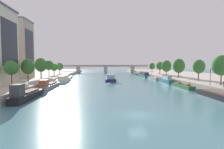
# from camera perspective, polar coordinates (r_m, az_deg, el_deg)

# --- Properties ---
(ground_plane) EXTENTS (400.00, 400.00, 0.00)m
(ground_plane) POSITION_cam_1_polar(r_m,az_deg,el_deg) (24.69, 8.43, -13.17)
(ground_plane) COLOR teal
(quay_left) EXTENTS (36.00, 170.00, 1.74)m
(quay_left) POSITION_cam_1_polar(r_m,az_deg,el_deg) (85.43, -27.92, -1.06)
(quay_left) COLOR #B7AD9E
(quay_left) RESTS_ON ground
(quay_right) EXTENTS (36.00, 170.00, 1.74)m
(quay_right) POSITION_cam_1_polar(r_m,az_deg,el_deg) (90.19, 25.41, -0.77)
(quay_right) COLOR #B7AD9E
(quay_right) RESTS_ON ground
(barge_midriver) EXTENTS (4.85, 21.65, 2.96)m
(barge_midriver) POSITION_cam_1_polar(r_m,az_deg,el_deg) (75.53, -0.64, -1.18)
(barge_midriver) COLOR #1E284C
(barge_midriver) RESTS_ON ground
(wake_behind_barge) EXTENTS (5.60, 5.98, 0.03)m
(wake_behind_barge) POSITION_cam_1_polar(r_m,az_deg,el_deg) (62.03, 0.47, -3.02)
(wake_behind_barge) COLOR silver
(wake_behind_barge) RESTS_ON ground
(moored_boat_left_second) EXTENTS (2.50, 12.35, 3.51)m
(moored_boat_left_second) POSITION_cam_1_polar(r_m,az_deg,el_deg) (37.89, -26.46, -6.02)
(moored_boat_left_second) COLOR black
(moored_boat_left_second) RESTS_ON ground
(moored_boat_left_midway) EXTENTS (2.77, 14.65, 2.95)m
(moored_boat_left_midway) POSITION_cam_1_polar(r_m,az_deg,el_deg) (52.72, -20.15, -3.44)
(moored_boat_left_midway) COLOR gray
(moored_boat_left_midway) RESTS_ON ground
(moored_boat_left_gap_after) EXTENTS (3.07, 16.37, 2.61)m
(moored_boat_left_gap_after) POSITION_cam_1_polar(r_m,az_deg,el_deg) (70.79, -15.59, -1.46)
(moored_boat_left_gap_after) COLOR silver
(moored_boat_left_gap_after) RESTS_ON ground
(moored_boat_left_downstream) EXTENTS (2.07, 10.14, 2.15)m
(moored_boat_left_downstream) POSITION_cam_1_polar(r_m,az_deg,el_deg) (86.46, -14.03, -0.91)
(moored_boat_left_downstream) COLOR #235633
(moored_boat_left_downstream) RESTS_ON ground
(moored_boat_right_second) EXTENTS (3.28, 14.80, 2.99)m
(moored_boat_right_second) POSITION_cam_1_polar(r_m,az_deg,el_deg) (40.51, 32.93, -5.85)
(moored_boat_right_second) COLOR black
(moored_boat_right_second) RESTS_ON ground
(moored_boat_right_midway) EXTENTS (2.39, 12.17, 2.12)m
(moored_boat_right_midway) POSITION_cam_1_polar(r_m,az_deg,el_deg) (55.45, 22.28, -3.51)
(moored_boat_right_midway) COLOR #235633
(moored_boat_right_midway) RESTS_ON ground
(moored_boat_right_gap_after) EXTENTS (1.91, 10.10, 2.86)m
(moored_boat_right_gap_after) POSITION_cam_1_polar(r_m,az_deg,el_deg) (67.37, 17.49, -1.66)
(moored_boat_right_gap_after) COLOR #23666B
(moored_boat_right_gap_after) RESTS_ON ground
(moored_boat_right_far) EXTENTS (2.36, 12.16, 2.19)m
(moored_boat_right_far) POSITION_cam_1_polar(r_m,az_deg,el_deg) (80.65, 13.61, -1.21)
(moored_boat_right_far) COLOR gray
(moored_boat_right_far) RESTS_ON ground
(moored_boat_right_near) EXTENTS (3.52, 15.51, 2.72)m
(moored_boat_right_near) POSITION_cam_1_polar(r_m,az_deg,el_deg) (95.47, 10.43, -0.11)
(moored_boat_right_near) COLOR #23666B
(moored_boat_right_near) RESTS_ON ground
(moored_boat_right_lone) EXTENTS (2.67, 14.57, 2.14)m
(moored_boat_right_lone) POSITION_cam_1_polar(r_m,az_deg,el_deg) (113.31, 8.11, 0.18)
(moored_boat_right_lone) COLOR black
(moored_boat_right_lone) RESTS_ON ground
(tree_left_nearest) EXTENTS (3.29, 3.29, 6.18)m
(tree_left_nearest) POSITION_cam_1_polar(r_m,az_deg,el_deg) (47.30, -30.36, 1.93)
(tree_left_nearest) COLOR brown
(tree_left_nearest) RESTS_ON quay_left
(tree_left_third) EXTENTS (3.77, 3.77, 6.78)m
(tree_left_third) POSITION_cam_1_polar(r_m,az_deg,el_deg) (56.71, -26.10, 2.35)
(tree_left_third) COLOR brown
(tree_left_third) RESTS_ON quay_left
(tree_left_past_mid) EXTENTS (4.23, 4.23, 7.51)m
(tree_left_past_mid) POSITION_cam_1_polar(r_m,az_deg,el_deg) (68.36, -22.48, 2.91)
(tree_left_past_mid) COLOR brown
(tree_left_past_mid) RESTS_ON quay_left
(tree_left_distant) EXTENTS (3.92, 3.92, 6.75)m
(tree_left_distant) POSITION_cam_1_polar(r_m,az_deg,el_deg) (76.95, -20.18, 2.83)
(tree_left_distant) COLOR brown
(tree_left_distant) RESTS_ON quay_left
(tree_left_far) EXTENTS (3.24, 3.24, 5.50)m
(tree_left_far) POSITION_cam_1_polar(r_m,az_deg,el_deg) (87.59, -18.64, 2.25)
(tree_left_far) COLOR brown
(tree_left_far) RESTS_ON quay_left
(tree_left_second) EXTENTS (3.69, 3.69, 5.92)m
(tree_left_second) POSITION_cam_1_polar(r_m,az_deg,el_deg) (96.89, -16.91, 2.48)
(tree_left_second) COLOR brown
(tree_left_second) RESTS_ON quay_left
(tree_right_end_of_row) EXTENTS (4.47, 4.47, 7.54)m
(tree_right_end_of_row) POSITION_cam_1_polar(r_m,az_deg,el_deg) (50.95, 32.49, 2.56)
(tree_right_end_of_row) COLOR brown
(tree_right_end_of_row) RESTS_ON quay_right
(tree_right_far) EXTENTS (3.68, 3.68, 6.71)m
(tree_right_far) POSITION_cam_1_polar(r_m,az_deg,el_deg) (60.69, 26.77, 2.36)
(tree_right_far) COLOR brown
(tree_right_far) RESTS_ON quay_right
(tree_right_midway) EXTENTS (4.52, 4.52, 7.34)m
(tree_right_midway) POSITION_cam_1_polar(r_m,az_deg,el_deg) (71.80, 21.22, 2.67)
(tree_right_midway) COLOR brown
(tree_right_midway) RESTS_ON quay_right
(tree_right_past_mid) EXTENTS (4.26, 4.26, 7.00)m
(tree_right_past_mid) POSITION_cam_1_polar(r_m,az_deg,el_deg) (82.71, 17.56, 2.66)
(tree_right_past_mid) COLOR brown
(tree_right_past_mid) RESTS_ON quay_right
(tree_right_distant) EXTENTS (3.79, 3.79, 6.42)m
(tree_right_distant) POSITION_cam_1_polar(r_m,az_deg,el_deg) (92.20, 15.57, 2.75)
(tree_right_distant) COLOR brown
(tree_right_distant) RESTS_ON quay_right
(tree_right_third) EXTENTS (3.29, 3.29, 5.95)m
(tree_right_third) POSITION_cam_1_polar(r_m,az_deg,el_deg) (103.23, 13.12, 2.70)
(tree_right_third) COLOR brown
(tree_right_third) RESTS_ON quay_right
(lamppost_right_bank) EXTENTS (0.28, 0.28, 4.55)m
(lamppost_right_bank) POSITION_cam_1_polar(r_m,az_deg,el_deg) (50.66, 29.77, -0.16)
(lamppost_right_bank) COLOR black
(lamppost_right_bank) RESTS_ON quay_right
(building_left_tall) EXTENTS (10.55, 9.56, 21.60)m
(building_left_tall) POSITION_cam_1_polar(r_m,az_deg,el_deg) (73.82, -29.34, 7.33)
(building_left_tall) COLOR #A89989
(building_left_tall) RESTS_ON quay_left
(bridge_far) EXTENTS (66.93, 4.40, 6.34)m
(bridge_far) POSITION_cam_1_polar(r_m,az_deg,el_deg) (136.69, -2.14, 2.27)
(bridge_far) COLOR #9E998E
(bridge_far) RESTS_ON ground
(person_on_quay) EXTENTS (0.43, 0.37, 1.62)m
(person_on_quay) POSITION_cam_1_polar(r_m,az_deg,el_deg) (45.99, 33.16, -2.56)
(person_on_quay) COLOR #473D33
(person_on_quay) RESTS_ON quay_right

